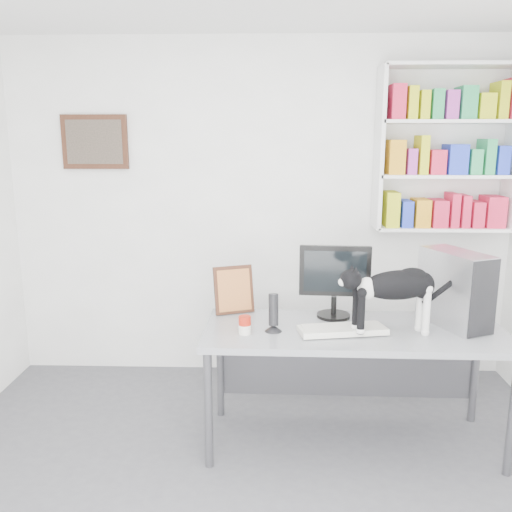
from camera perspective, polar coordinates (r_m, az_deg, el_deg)
name	(u,v)px	position (r m, az deg, el deg)	size (l,w,h in m)	color
room	(250,271)	(2.40, -0.61, -1.64)	(4.01, 4.01, 2.70)	#55555A
bookshelf	(446,149)	(4.38, 19.37, 10.59)	(1.03, 0.28, 1.24)	white
wall_art	(95,142)	(4.52, -16.60, 11.43)	(0.52, 0.04, 0.42)	#442416
desk	(352,386)	(3.59, 10.07, -13.36)	(1.86, 0.72, 0.77)	gray
monitor	(334,281)	(3.56, 8.26, -2.63)	(0.46, 0.22, 0.49)	black
keyboard	(342,330)	(3.35, 9.06, -7.66)	(0.52, 0.20, 0.04)	silver
pc_tower	(455,289)	(3.60, 20.21, -3.24)	(0.21, 0.47, 0.47)	#A8A8AD
speaker	(273,312)	(3.30, 1.85, -5.92)	(0.11, 0.11, 0.25)	black
leaning_print	(234,289)	(3.64, -2.36, -3.48)	(0.27, 0.11, 0.33)	#442416
soup_can	(245,325)	(3.28, -1.19, -7.28)	(0.08, 0.08, 0.11)	#A91D0E
cat	(394,302)	(3.33, 14.36, -4.67)	(0.67, 0.18, 0.41)	black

